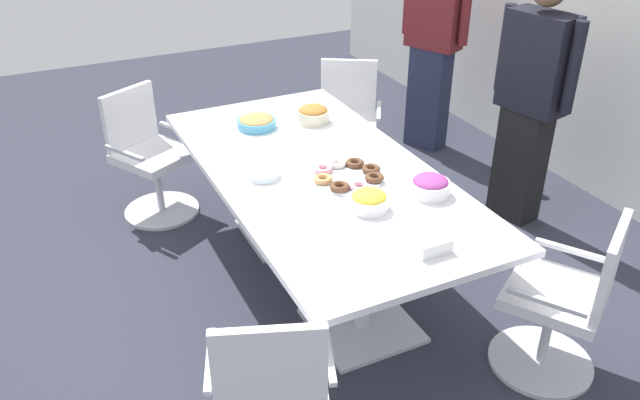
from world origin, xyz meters
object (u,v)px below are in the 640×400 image
(plate_stack, at_px, (264,175))
(snack_bowl_pretzels, at_px, (313,114))
(office_chair_3, at_px, (564,306))
(office_chair_2, at_px, (272,396))
(conference_table, at_px, (320,189))
(donut_platter, at_px, (348,176))
(person_standing_1, at_px, (531,99))
(napkin_pile, at_px, (428,242))
(person_standing_0, at_px, (434,36))
(snack_bowl_chips_yellow, at_px, (369,200))
(office_chair_1, at_px, (150,161))
(office_chair_0, at_px, (347,128))
(snack_bowl_candy_mix, at_px, (430,185))
(snack_bowl_cookies, at_px, (257,122))

(plate_stack, bearing_deg, snack_bowl_pretzels, 135.58)
(office_chair_3, bearing_deg, office_chair_2, 143.99)
(conference_table, xyz_separation_m, plate_stack, (-0.05, -0.33, 0.14))
(snack_bowl_pretzels, relative_size, donut_platter, 0.54)
(person_standing_1, height_order, napkin_pile, person_standing_1)
(person_standing_0, distance_m, snack_bowl_chips_yellow, 2.51)
(office_chair_1, bearing_deg, snack_bowl_pretzels, 120.39)
(office_chair_0, relative_size, snack_bowl_candy_mix, 4.20)
(donut_platter, distance_m, napkin_pile, 0.78)
(donut_platter, bearing_deg, office_chair_2, -41.34)
(person_standing_0, relative_size, snack_bowl_candy_mix, 8.56)
(office_chair_2, bearing_deg, snack_bowl_cookies, 90.80)
(office_chair_0, bearing_deg, person_standing_1, 156.75)
(office_chair_1, relative_size, snack_bowl_candy_mix, 4.20)
(office_chair_3, distance_m, snack_bowl_pretzels, 2.02)
(donut_platter, bearing_deg, snack_bowl_cookies, -167.16)
(office_chair_1, relative_size, plate_stack, 4.95)
(office_chair_0, height_order, napkin_pile, office_chair_0)
(person_standing_0, height_order, snack_bowl_cookies, person_standing_0)
(snack_bowl_candy_mix, bearing_deg, person_standing_1, 115.98)
(plate_stack, bearing_deg, office_chair_2, -20.70)
(snack_bowl_cookies, relative_size, donut_platter, 0.63)
(person_standing_0, relative_size, napkin_pile, 10.90)
(snack_bowl_chips_yellow, bearing_deg, napkin_pile, 9.31)
(snack_bowl_chips_yellow, bearing_deg, office_chair_3, 43.20)
(office_chair_3, distance_m, donut_platter, 1.32)
(office_chair_3, bearing_deg, office_chair_1, 87.72)
(office_chair_0, height_order, plate_stack, office_chair_0)
(snack_bowl_candy_mix, height_order, snack_bowl_pretzels, snack_bowl_pretzels)
(snack_bowl_cookies, bearing_deg, conference_table, 8.41)
(snack_bowl_cookies, bearing_deg, snack_bowl_candy_mix, 22.42)
(person_standing_1, xyz_separation_m, snack_bowl_chips_yellow, (0.57, -1.56, -0.10))
(plate_stack, bearing_deg, office_chair_0, 134.61)
(office_chair_0, bearing_deg, person_standing_0, -136.74)
(office_chair_2, relative_size, donut_platter, 2.22)
(person_standing_0, distance_m, person_standing_1, 1.31)
(person_standing_0, bearing_deg, napkin_pile, 120.81)
(snack_bowl_pretzels, xyz_separation_m, snack_bowl_cookies, (-0.07, -0.38, -0.02))
(office_chair_3, height_order, snack_bowl_pretzels, office_chair_3)
(person_standing_0, distance_m, plate_stack, 2.42)
(office_chair_2, bearing_deg, person_standing_0, 65.97)
(office_chair_2, relative_size, person_standing_1, 0.53)
(person_standing_0, relative_size, person_standing_1, 1.08)
(office_chair_2, distance_m, snack_bowl_candy_mix, 1.42)
(snack_bowl_candy_mix, bearing_deg, office_chair_1, -147.15)
(office_chair_3, xyz_separation_m, donut_platter, (-1.09, -0.65, 0.36))
(office_chair_1, height_order, donut_platter, office_chair_1)
(donut_platter, height_order, napkin_pile, napkin_pile)
(office_chair_1, distance_m, donut_platter, 1.69)
(donut_platter, bearing_deg, person_standing_0, 133.57)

